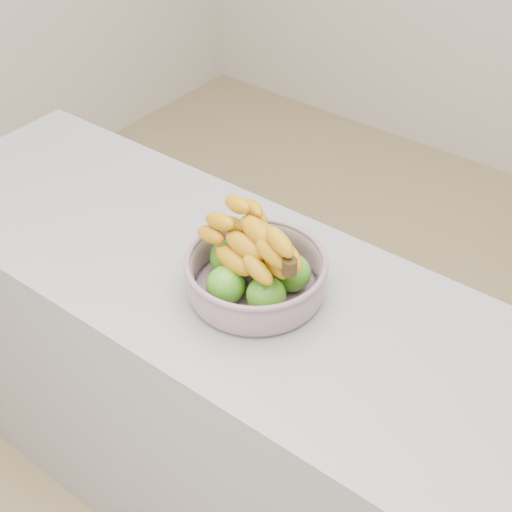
{
  "coord_description": "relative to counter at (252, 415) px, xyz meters",
  "views": [
    {
      "loc": [
        0.73,
        -1.21,
        1.96
      ],
      "look_at": [
        0.01,
        -0.27,
        1.0
      ],
      "focal_mm": 50.0,
      "sensor_mm": 36.0,
      "label": 1
    }
  ],
  "objects": [
    {
      "name": "counter",
      "position": [
        0.0,
        0.0,
        0.0
      ],
      "size": [
        2.0,
        0.6,
        0.9
      ],
      "primitive_type": "cube",
      "color": "#A2A2AB",
      "rests_on": "ground"
    },
    {
      "name": "fruit_bowl",
      "position": [
        0.01,
        0.0,
        0.51
      ],
      "size": [
        0.31,
        0.31,
        0.19
      ],
      "rotation": [
        0.0,
        0.0,
        -0.33
      ],
      "color": "#9FADBF",
      "rests_on": "counter"
    },
    {
      "name": "ground",
      "position": [
        0.0,
        0.27,
        -0.45
      ],
      "size": [
        4.0,
        4.0,
        0.0
      ],
      "primitive_type": "plane",
      "color": "#8B7A55",
      "rests_on": "ground"
    }
  ]
}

